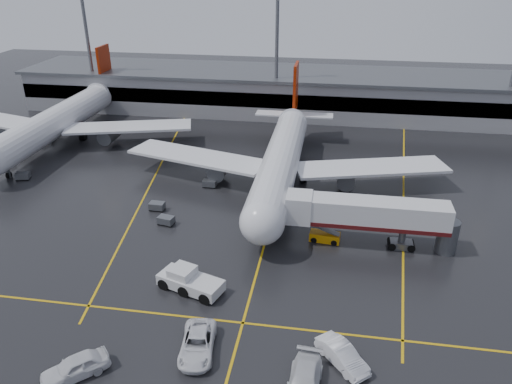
# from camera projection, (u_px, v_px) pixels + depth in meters

# --- Properties ---
(ground) EXTENTS (220.00, 220.00, 0.00)m
(ground) POSITION_uv_depth(u_px,v_px,m) (273.00, 213.00, 65.87)
(ground) COLOR black
(ground) RESTS_ON ground
(apron_line_centre) EXTENTS (0.25, 90.00, 0.02)m
(apron_line_centre) POSITION_uv_depth(u_px,v_px,m) (273.00, 213.00, 65.86)
(apron_line_centre) COLOR gold
(apron_line_centre) RESTS_ON ground
(apron_line_stop) EXTENTS (60.00, 0.25, 0.02)m
(apron_line_stop) POSITION_uv_depth(u_px,v_px,m) (243.00, 323.00, 46.33)
(apron_line_stop) COLOR gold
(apron_line_stop) RESTS_ON ground
(apron_line_left) EXTENTS (9.99, 69.35, 0.02)m
(apron_line_left) POSITION_uv_depth(u_px,v_px,m) (156.00, 174.00, 77.64)
(apron_line_left) COLOR gold
(apron_line_left) RESTS_ON ground
(apron_line_right) EXTENTS (7.57, 69.64, 0.02)m
(apron_line_right) POSITION_uv_depth(u_px,v_px,m) (404.00, 191.00, 72.14)
(apron_line_right) COLOR gold
(apron_line_right) RESTS_ON ground
(terminal) EXTENTS (122.00, 19.00, 8.60)m
(terminal) POSITION_uv_depth(u_px,v_px,m) (302.00, 92.00, 106.54)
(terminal) COLOR gray
(terminal) RESTS_ON ground
(light_mast_left) EXTENTS (3.00, 1.20, 25.45)m
(light_mast_left) POSITION_uv_depth(u_px,v_px,m) (88.00, 43.00, 103.36)
(light_mast_left) COLOR #595B60
(light_mast_left) RESTS_ON ground
(light_mast_mid) EXTENTS (3.00, 1.20, 25.45)m
(light_mast_mid) POSITION_uv_depth(u_px,v_px,m) (277.00, 48.00, 97.57)
(light_mast_mid) COLOR #595B60
(light_mast_mid) RESTS_ON ground
(main_airliner) EXTENTS (48.80, 45.60, 14.10)m
(main_airliner) POSITION_uv_depth(u_px,v_px,m) (282.00, 158.00, 72.64)
(main_airliner) COLOR silver
(main_airliner) RESTS_ON ground
(second_airliner) EXTENTS (48.80, 45.60, 14.10)m
(second_airliner) POSITION_uv_depth(u_px,v_px,m) (60.00, 119.00, 89.38)
(second_airliner) COLOR silver
(second_airliner) RESTS_ON ground
(jet_bridge) EXTENTS (19.90, 3.40, 6.05)m
(jet_bridge) POSITION_uv_depth(u_px,v_px,m) (368.00, 216.00, 57.10)
(jet_bridge) COLOR silver
(jet_bridge) RESTS_ON ground
(pushback_tractor) EXTENTS (7.36, 4.83, 2.45)m
(pushback_tractor) POSITION_uv_depth(u_px,v_px,m) (189.00, 281.00, 50.63)
(pushback_tractor) COLOR silver
(pushback_tractor) RESTS_ON ground
(belt_loader) EXTENTS (3.75, 2.02, 2.29)m
(belt_loader) POSITION_uv_depth(u_px,v_px,m) (325.00, 237.00, 59.39)
(belt_loader) COLOR orange
(belt_loader) RESTS_ON ground
(service_van_a) EXTENTS (3.63, 6.47, 1.71)m
(service_van_a) POSITION_uv_depth(u_px,v_px,m) (198.00, 344.00, 42.67)
(service_van_a) COLOR silver
(service_van_a) RESTS_ON ground
(service_van_b) EXTENTS (2.97, 6.41, 1.81)m
(service_van_b) POSITION_uv_depth(u_px,v_px,m) (304.00, 382.00, 38.77)
(service_van_b) COLOR silver
(service_van_b) RESTS_ON ground
(service_van_c) EXTENTS (4.88, 5.23, 1.75)m
(service_van_c) POSITION_uv_depth(u_px,v_px,m) (342.00, 355.00, 41.42)
(service_van_c) COLOR white
(service_van_c) RESTS_ON ground
(service_van_d) EXTENTS (5.52, 5.36, 1.87)m
(service_van_d) POSITION_uv_depth(u_px,v_px,m) (75.00, 367.00, 40.17)
(service_van_d) COLOR silver
(service_van_d) RESTS_ON ground
(baggage_cart_a) EXTENTS (2.22, 1.67, 1.12)m
(baggage_cart_a) POSITION_uv_depth(u_px,v_px,m) (166.00, 220.00, 62.97)
(baggage_cart_a) COLOR #595B60
(baggage_cart_a) RESTS_ON ground
(baggage_cart_b) EXTENTS (2.04, 1.36, 1.12)m
(baggage_cart_b) POSITION_uv_depth(u_px,v_px,m) (157.00, 206.00, 66.51)
(baggage_cart_b) COLOR #595B60
(baggage_cart_b) RESTS_ON ground
(baggage_cart_c) EXTENTS (2.01, 1.31, 1.12)m
(baggage_cart_c) POSITION_uv_depth(u_px,v_px,m) (210.00, 183.00, 73.10)
(baggage_cart_c) COLOR #595B60
(baggage_cart_c) RESTS_ON ground
(baggage_cart_d) EXTENTS (2.14, 1.53, 1.12)m
(baggage_cart_d) POSITION_uv_depth(u_px,v_px,m) (7.00, 160.00, 81.38)
(baggage_cart_d) COLOR #595B60
(baggage_cart_d) RESTS_ON ground
(baggage_cart_e) EXTENTS (2.27, 1.78, 1.12)m
(baggage_cart_e) POSITION_uv_depth(u_px,v_px,m) (23.00, 176.00, 75.56)
(baggage_cart_e) COLOR #595B60
(baggage_cart_e) RESTS_ON ground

